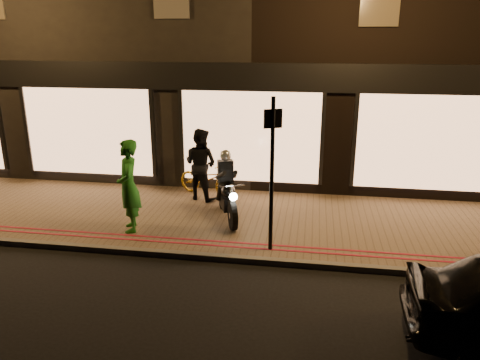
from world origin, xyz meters
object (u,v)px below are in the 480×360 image
(motorcycle, at_px, (227,192))
(bicycle_gold, at_px, (207,179))
(person_green, at_px, (129,186))
(sign_post, at_px, (272,168))

(motorcycle, bearing_deg, bicycle_gold, 97.78)
(motorcycle, xyz_separation_m, person_green, (-1.92, -1.01, 0.38))
(sign_post, bearing_deg, person_green, 170.98)
(bicycle_gold, xyz_separation_m, person_green, (-1.11, -2.49, 0.55))
(sign_post, xyz_separation_m, bicycle_gold, (-1.96, 2.98, -1.23))
(sign_post, height_order, bicycle_gold, sign_post)
(motorcycle, distance_m, bicycle_gold, 1.70)
(bicycle_gold, relative_size, person_green, 0.85)
(person_green, bearing_deg, sign_post, 57.74)
(bicycle_gold, bearing_deg, sign_post, -124.78)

